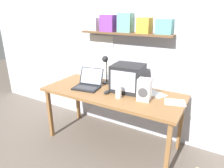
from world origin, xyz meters
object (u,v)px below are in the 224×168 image
object	(u,v)px
printed_handout	(155,94)
crt_monitor	(128,78)
corner_desk	(112,96)
desk_lamp	(106,66)
computer_mouse	(107,92)
juice_glass	(119,92)
loose_paper_near_monitor	(175,102)
laptop	(89,83)
space_heater	(144,90)

from	to	relation	value
printed_handout	crt_monitor	bearing A→B (deg)	-169.23
corner_desk	desk_lamp	xyz separation A→B (m)	(-0.22, 0.21, 0.31)
computer_mouse	corner_desk	bearing A→B (deg)	72.37
desk_lamp	printed_handout	size ratio (longest dim) A/B	1.32
juice_glass	crt_monitor	bearing A→B (deg)	91.92
crt_monitor	juice_glass	size ratio (longest dim) A/B	2.71
loose_paper_near_monitor	laptop	bearing A→B (deg)	-176.15
computer_mouse	desk_lamp	bearing A→B (deg)	122.80
juice_glass	printed_handout	distance (m)	0.47
space_heater	juice_glass	bearing A→B (deg)	-168.31
laptop	corner_desk	bearing A→B (deg)	-7.90
corner_desk	space_heater	bearing A→B (deg)	-5.37
loose_paper_near_monitor	corner_desk	bearing A→B (deg)	-175.02
juice_glass	loose_paper_near_monitor	distance (m)	0.63
space_heater	corner_desk	bearing A→B (deg)	169.03
corner_desk	loose_paper_near_monitor	distance (m)	0.77
laptop	space_heater	world-z (taller)	space_heater
corner_desk	printed_handout	distance (m)	0.54
space_heater	loose_paper_near_monitor	bearing A→B (deg)	12.84
crt_monitor	space_heater	distance (m)	0.34
computer_mouse	loose_paper_near_monitor	bearing A→B (deg)	10.88
corner_desk	juice_glass	world-z (taller)	juice_glass
laptop	crt_monitor	bearing A→B (deg)	6.23
desk_lamp	space_heater	distance (m)	0.71
desk_lamp	space_heater	xyz separation A→B (m)	(0.66, -0.25, -0.12)
corner_desk	loose_paper_near_monitor	bearing A→B (deg)	4.98
loose_paper_near_monitor	printed_handout	size ratio (longest dim) A/B	0.87
desk_lamp	crt_monitor	bearing A→B (deg)	-20.33
desk_lamp	loose_paper_near_monitor	xyz separation A→B (m)	(0.98, -0.14, -0.24)
corner_desk	crt_monitor	xyz separation A→B (m)	(0.15, 0.13, 0.23)
corner_desk	desk_lamp	distance (m)	0.43
desk_lamp	computer_mouse	distance (m)	0.42
corner_desk	juice_glass	bearing A→B (deg)	-38.75
printed_handout	space_heater	bearing A→B (deg)	-103.64
computer_mouse	printed_handout	world-z (taller)	computer_mouse
crt_monitor	laptop	bearing A→B (deg)	-169.62
crt_monitor	loose_paper_near_monitor	size ratio (longest dim) A/B	1.54
crt_monitor	loose_paper_near_monitor	xyz separation A→B (m)	(0.61, -0.06, -0.16)
loose_paper_near_monitor	desk_lamp	bearing A→B (deg)	171.57
laptop	juice_glass	world-z (taller)	laptop
printed_handout	corner_desk	bearing A→B (deg)	-158.38
desk_lamp	corner_desk	bearing A→B (deg)	-52.13
corner_desk	printed_handout	bearing A→B (deg)	21.62
juice_glass	space_heater	world-z (taller)	space_heater
space_heater	printed_handout	bearing A→B (deg)	70.76
laptop	juice_glass	bearing A→B (deg)	-22.45
corner_desk	crt_monitor	world-z (taller)	crt_monitor
juice_glass	loose_paper_near_monitor	world-z (taller)	juice_glass
space_heater	computer_mouse	size ratio (longest dim) A/B	2.30
juice_glass	printed_handout	size ratio (longest dim) A/B	0.49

